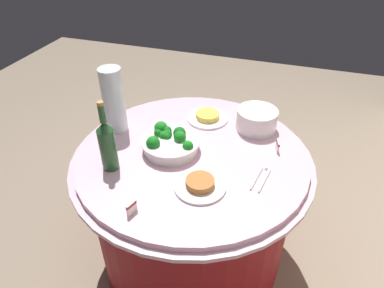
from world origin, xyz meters
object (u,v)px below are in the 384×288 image
at_px(plate_stack, 257,120).
at_px(label_placard_front, 278,145).
at_px(wine_bottle, 107,144).
at_px(label_placard_mid, 132,208).
at_px(decorative_fruit_vase, 114,104).
at_px(serving_tongs, 261,178).
at_px(food_plate_fried_egg, 208,117).
at_px(broccoli_bowl, 170,142).
at_px(food_plate_peanuts, 200,185).

relative_size(plate_stack, label_placard_front, 3.82).
bearing_deg(wine_bottle, label_placard_mid, 43.58).
distance_m(decorative_fruit_vase, serving_tongs, 0.80).
bearing_deg(decorative_fruit_vase, label_placard_front, 94.89).
distance_m(decorative_fruit_vase, food_plate_fried_egg, 0.50).
height_order(broccoli_bowl, plate_stack, broccoli_bowl).
height_order(broccoli_bowl, serving_tongs, broccoli_bowl).
bearing_deg(broccoli_bowl, food_plate_peanuts, 45.61).
bearing_deg(label_placard_front, decorative_fruit_vase, -85.11).
bearing_deg(label_placard_mid, broccoli_bowl, -179.14).
bearing_deg(food_plate_fried_egg, label_placard_front, 66.92).
bearing_deg(food_plate_peanuts, broccoli_bowl, -134.39).
height_order(wine_bottle, label_placard_mid, wine_bottle).
xyz_separation_m(decorative_fruit_vase, serving_tongs, (0.16, 0.77, -0.14)).
bearing_deg(label_placard_mid, food_plate_peanuts, 136.92).
xyz_separation_m(wine_bottle, food_plate_fried_egg, (-0.52, 0.30, -0.11)).
bearing_deg(plate_stack, label_placard_front, 38.92).
xyz_separation_m(plate_stack, decorative_fruit_vase, (0.23, -0.69, 0.09)).
xyz_separation_m(food_plate_fried_egg, label_placard_mid, (0.75, -0.09, 0.02)).
height_order(serving_tongs, label_placard_front, label_placard_front).
bearing_deg(plate_stack, wine_bottle, -47.69).
relative_size(decorative_fruit_vase, food_plate_peanuts, 1.55).
distance_m(broccoli_bowl, label_placard_mid, 0.43).
relative_size(wine_bottle, label_placard_mid, 6.11).
height_order(broccoli_bowl, wine_bottle, wine_bottle).
distance_m(wine_bottle, food_plate_fried_egg, 0.62).
bearing_deg(food_plate_peanuts, decorative_fruit_vase, -118.33).
height_order(broccoli_bowl, decorative_fruit_vase, decorative_fruit_vase).
distance_m(broccoli_bowl, decorative_fruit_vase, 0.35).
relative_size(serving_tongs, label_placard_front, 3.05).
relative_size(serving_tongs, label_placard_mid, 3.05).
bearing_deg(wine_bottle, plate_stack, 132.31).
relative_size(broccoli_bowl, serving_tongs, 1.67).
bearing_deg(serving_tongs, food_plate_peanuts, -61.07).
relative_size(plate_stack, decorative_fruit_vase, 0.62).
xyz_separation_m(plate_stack, label_placard_front, (0.16, 0.13, -0.02)).
distance_m(food_plate_fried_egg, label_placard_front, 0.43).
bearing_deg(plate_stack, food_plate_peanuts, -15.86).
bearing_deg(wine_bottle, serving_tongs, 101.01).
relative_size(decorative_fruit_vase, label_placard_mid, 6.18).
relative_size(broccoli_bowl, food_plate_peanuts, 1.27).
relative_size(decorative_fruit_vase, serving_tongs, 2.03).
bearing_deg(food_plate_peanuts, plate_stack, 164.14).
distance_m(wine_bottle, label_placard_front, 0.79).
distance_m(broccoli_bowl, food_plate_fried_egg, 0.33).
height_order(decorative_fruit_vase, food_plate_fried_egg, decorative_fruit_vase).
bearing_deg(plate_stack, label_placard_mid, -25.55).
height_order(broccoli_bowl, food_plate_peanuts, broccoli_bowl).
xyz_separation_m(food_plate_peanuts, label_placard_mid, (0.22, -0.21, 0.02)).
height_order(serving_tongs, food_plate_fried_egg, food_plate_fried_egg).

